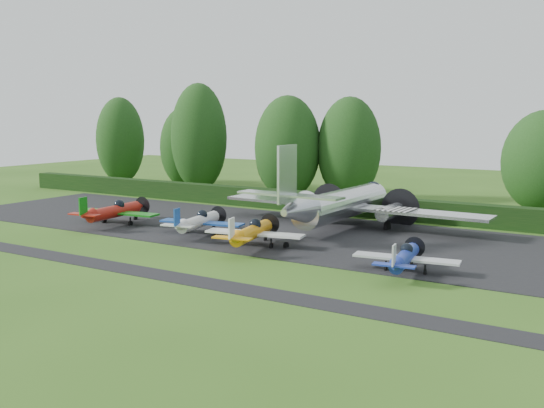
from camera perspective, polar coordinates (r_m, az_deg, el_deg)
The scene contains 15 objects.
ground at distance 42.49m, azimuth -4.72°, elevation -4.95°, with size 160.00×160.00×0.00m, color #325919.
apron at distance 50.75m, azimuth 1.89°, elevation -2.73°, with size 70.00×18.00×0.01m, color black.
taxiway_verge at distance 37.94m, azimuth -10.05°, elevation -6.67°, with size 70.00×2.00×0.00m, color black.
hedgerow at distance 60.45m, azimuth 6.98°, elevation -1.00°, with size 90.00×1.60×2.00m, color black.
transport_plane at distance 52.39m, azimuth 6.52°, elevation 0.01°, with size 24.67×18.92×7.91m.
light_plane_red at distance 55.83m, azimuth -14.59°, elevation -0.66°, with size 7.96×8.37×3.06m.
light_plane_white at distance 49.89m, azimuth -6.89°, elevation -1.63°, with size 7.23×7.61×2.78m.
light_plane_orange at distance 44.75m, azimuth -1.88°, elevation -2.66°, with size 7.55×7.94×2.90m.
light_plane_blue at distance 38.45m, azimuth 12.39°, elevation -4.92°, with size 6.58×6.92×2.53m.
tree_0 at distance 84.25m, azimuth -8.31°, elevation 5.29°, with size 6.47×6.47×10.82m.
tree_1 at distance 70.58m, azimuth 1.48°, elevation 5.31°, with size 7.67×7.67×12.07m.
tree_2 at distance 90.47m, azimuth -14.09°, elevation 5.82°, with size 6.83×6.83×12.36m.
tree_4 at distance 79.20m, azimuth -6.89°, elevation 6.24°, with size 7.24×7.24×13.89m.
tree_6 at distance 70.27m, azimuth 7.27°, elevation 5.17°, with size 7.30×7.30×11.91m.
tree_9 at distance 77.99m, azimuth 0.44°, elevation 4.70°, with size 5.45×5.45×9.64m.
Camera 1 is at (24.24, -33.51, 9.74)m, focal length 40.00 mm.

